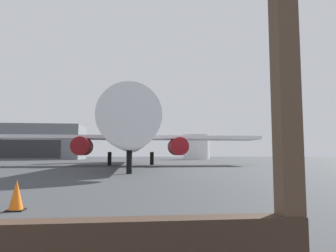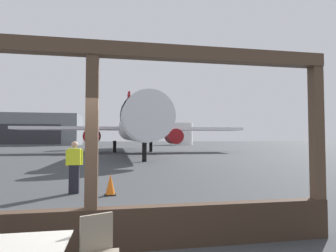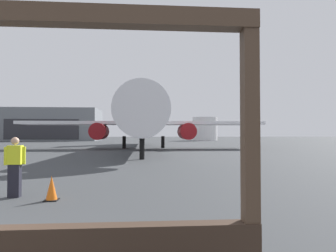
{
  "view_description": "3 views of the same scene",
  "coord_description": "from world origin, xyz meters",
  "px_view_note": "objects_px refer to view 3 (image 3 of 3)",
  "views": [
    {
      "loc": [
        2.77,
        -2.65,
        1.24
      ],
      "look_at": [
        4.72,
        14.52,
        2.83
      ],
      "focal_mm": 32.89,
      "sensor_mm": 36.0,
      "label": 1
    },
    {
      "loc": [
        0.4,
        -4.75,
        1.85
      ],
      "look_at": [
        3.52,
        12.25,
        2.6
      ],
      "focal_mm": 29.93,
      "sensor_mm": 36.0,
      "label": 2
    },
    {
      "loc": [
        2.8,
        -3.75,
        1.85
      ],
      "look_at": [
        4.23,
        15.04,
        2.32
      ],
      "focal_mm": 31.37,
      "sensor_mm": 36.0,
      "label": 3
    }
  ],
  "objects_px": {
    "traffic_cone": "(52,189)",
    "fuel_storage_tank": "(205,129)",
    "airplane": "(144,121)",
    "distant_hangar": "(50,125)",
    "ground_crew_worker": "(15,166)"
  },
  "relations": [
    {
      "from": "traffic_cone",
      "to": "distant_hangar",
      "type": "relative_size",
      "value": 0.03
    },
    {
      "from": "traffic_cone",
      "to": "distant_hangar",
      "type": "bearing_deg",
      "value": 107.63
    },
    {
      "from": "traffic_cone",
      "to": "fuel_storage_tank",
      "type": "relative_size",
      "value": 0.11
    },
    {
      "from": "traffic_cone",
      "to": "distant_hangar",
      "type": "xyz_separation_m",
      "value": [
        -21.81,
        68.64,
        3.68
      ]
    },
    {
      "from": "airplane",
      "to": "distant_hangar",
      "type": "xyz_separation_m",
      "value": [
        -24.14,
        41.86,
        0.65
      ]
    },
    {
      "from": "distant_hangar",
      "to": "fuel_storage_tank",
      "type": "height_order",
      "value": "distant_hangar"
    },
    {
      "from": "ground_crew_worker",
      "to": "traffic_cone",
      "type": "height_order",
      "value": "ground_crew_worker"
    },
    {
      "from": "ground_crew_worker",
      "to": "fuel_storage_tank",
      "type": "bearing_deg",
      "value": 73.85
    },
    {
      "from": "fuel_storage_tank",
      "to": "ground_crew_worker",
      "type": "bearing_deg",
      "value": -106.15
    },
    {
      "from": "ground_crew_worker",
      "to": "distant_hangar",
      "type": "bearing_deg",
      "value": 106.83
    },
    {
      "from": "airplane",
      "to": "ground_crew_worker",
      "type": "xyz_separation_m",
      "value": [
        -3.53,
        -26.28,
        -2.45
      ]
    },
    {
      "from": "airplane",
      "to": "traffic_cone",
      "type": "relative_size",
      "value": 53.54
    },
    {
      "from": "traffic_cone",
      "to": "airplane",
      "type": "bearing_deg",
      "value": 85.04
    },
    {
      "from": "ground_crew_worker",
      "to": "traffic_cone",
      "type": "relative_size",
      "value": 2.57
    },
    {
      "from": "traffic_cone",
      "to": "fuel_storage_tank",
      "type": "bearing_deg",
      "value": 74.94
    }
  ]
}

